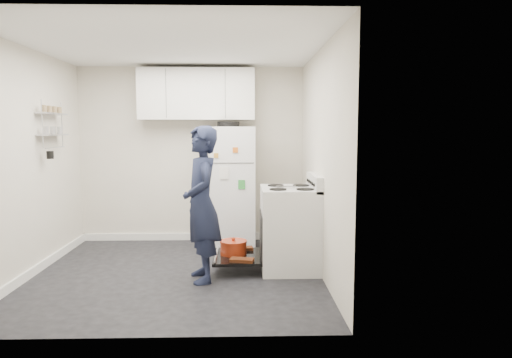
{
  "coord_description": "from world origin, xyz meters",
  "views": [
    {
      "loc": [
        0.75,
        -5.01,
        1.6
      ],
      "look_at": [
        0.89,
        0.16,
        1.05
      ],
      "focal_mm": 32.0,
      "sensor_mm": 36.0,
      "label": 1
    }
  ],
  "objects_px": {
    "open_oven_door": "(236,252)",
    "person": "(202,204)",
    "refrigerator": "(229,186)",
    "electric_range": "(289,229)"
  },
  "relations": [
    {
      "from": "electric_range",
      "to": "refrigerator",
      "type": "bearing_deg",
      "value": 123.36
    },
    {
      "from": "open_oven_door",
      "to": "person",
      "type": "relative_size",
      "value": 0.42
    },
    {
      "from": "open_oven_door",
      "to": "refrigerator",
      "type": "height_order",
      "value": "refrigerator"
    },
    {
      "from": "open_oven_door",
      "to": "person",
      "type": "distance_m",
      "value": 0.82
    },
    {
      "from": "open_oven_door",
      "to": "person",
      "type": "xyz_separation_m",
      "value": [
        -0.35,
        -0.4,
        0.63
      ]
    },
    {
      "from": "electric_range",
      "to": "person",
      "type": "relative_size",
      "value": 0.67
    },
    {
      "from": "refrigerator",
      "to": "person",
      "type": "height_order",
      "value": "refrigerator"
    },
    {
      "from": "open_oven_door",
      "to": "person",
      "type": "bearing_deg",
      "value": -131.2
    },
    {
      "from": "open_oven_door",
      "to": "refrigerator",
      "type": "relative_size",
      "value": 0.41
    },
    {
      "from": "electric_range",
      "to": "person",
      "type": "xyz_separation_m",
      "value": [
        -0.96,
        -0.38,
        0.36
      ]
    }
  ]
}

